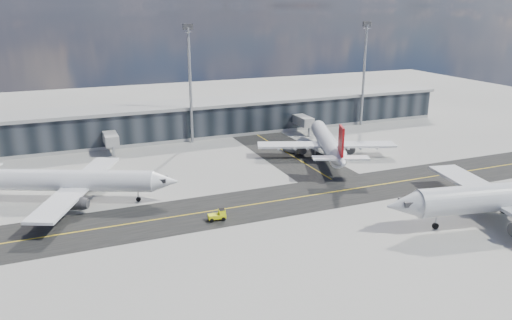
% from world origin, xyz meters
% --- Properties ---
extents(ground, '(300.00, 300.00, 0.00)m').
position_xyz_m(ground, '(0.00, 0.00, 0.00)').
color(ground, gray).
rests_on(ground, ground).
extents(taxiway_lanes, '(180.00, 63.00, 0.03)m').
position_xyz_m(taxiway_lanes, '(3.91, 10.74, 0.01)').
color(taxiway_lanes, black).
rests_on(taxiway_lanes, ground).
extents(terminal_concourse, '(152.00, 19.80, 8.80)m').
position_xyz_m(terminal_concourse, '(0.04, 54.93, 4.09)').
color(terminal_concourse, black).
rests_on(terminal_concourse, ground).
extents(floodlight_masts, '(102.50, 0.70, 28.90)m').
position_xyz_m(floodlight_masts, '(0.00, 48.00, 15.61)').
color(floodlight_masts, gray).
rests_on(floodlight_masts, ground).
extents(airliner_af, '(36.24, 31.28, 11.26)m').
position_xyz_m(airliner_af, '(-30.25, 17.84, 3.72)').
color(airliner_af, white).
rests_on(airliner_af, ground).
extents(airliner_redtail, '(30.75, 35.57, 10.91)m').
position_xyz_m(airliner_redtail, '(24.46, 23.18, 3.60)').
color(airliner_redtail, white).
rests_on(airliner_redtail, ground).
extents(baggage_tug, '(2.96, 1.75, 1.76)m').
position_xyz_m(baggage_tug, '(-8.82, 0.05, 0.88)').
color(baggage_tug, '#F7FD0D').
rests_on(baggage_tug, ground).
extents(service_van, '(4.41, 5.71, 1.44)m').
position_xyz_m(service_van, '(19.59, 30.34, 0.72)').
color(service_van, white).
rests_on(service_van, ground).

